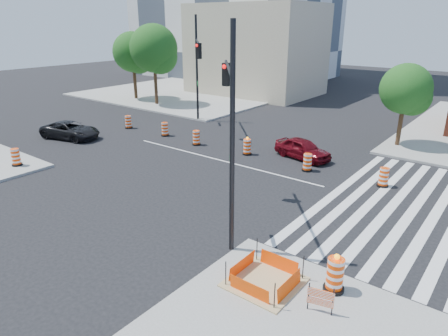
{
  "coord_description": "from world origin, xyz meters",
  "views": [
    {
      "loc": [
        14.63,
        -18.42,
        8.16
      ],
      "look_at": [
        3.42,
        -3.96,
        1.4
      ],
      "focal_mm": 32.0,
      "sensor_mm": 36.0,
      "label": 1
    }
  ],
  "objects_px": {
    "red_coupe": "(303,149)",
    "dark_suv": "(70,130)",
    "signal_pole_se": "(230,112)",
    "signal_pole_nw": "(197,61)"
  },
  "relations": [
    {
      "from": "red_coupe",
      "to": "dark_suv",
      "type": "relative_size",
      "value": 0.84
    },
    {
      "from": "signal_pole_se",
      "to": "red_coupe",
      "type": "bearing_deg",
      "value": -28.94
    },
    {
      "from": "signal_pole_se",
      "to": "signal_pole_nw",
      "type": "height_order",
      "value": "signal_pole_nw"
    },
    {
      "from": "dark_suv",
      "to": "signal_pole_se",
      "type": "distance_m",
      "value": 18.48
    },
    {
      "from": "red_coupe",
      "to": "signal_pole_nw",
      "type": "xyz_separation_m",
      "value": [
        -10.74,
        2.39,
        4.56
      ]
    },
    {
      "from": "dark_suv",
      "to": "signal_pole_nw",
      "type": "distance_m",
      "value": 10.99
    },
    {
      "from": "dark_suv",
      "to": "signal_pole_se",
      "type": "bearing_deg",
      "value": -117.28
    },
    {
      "from": "signal_pole_nw",
      "to": "red_coupe",
      "type": "bearing_deg",
      "value": 34.42
    },
    {
      "from": "dark_suv",
      "to": "signal_pole_se",
      "type": "relative_size",
      "value": 0.55
    },
    {
      "from": "red_coupe",
      "to": "signal_pole_se",
      "type": "xyz_separation_m",
      "value": [
        1.91,
        -10.15,
        4.32
      ]
    }
  ]
}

